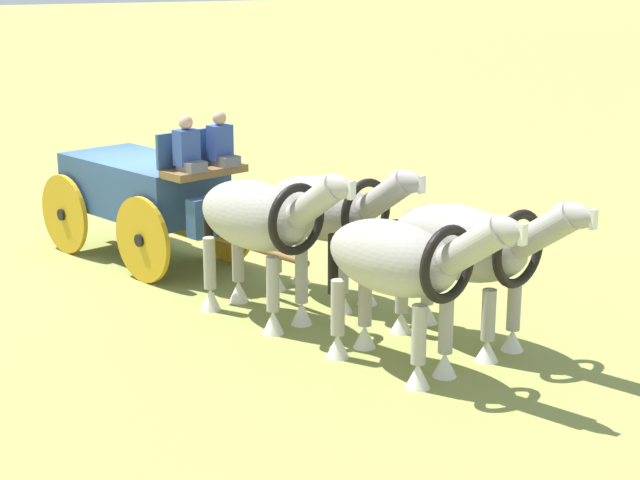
{
  "coord_description": "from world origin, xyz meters",
  "views": [
    {
      "loc": [
        16.37,
        -5.48,
        4.91
      ],
      "look_at": [
        4.35,
        1.05,
        1.2
      ],
      "focal_mm": 57.68,
      "sensor_mm": 36.0,
      "label": 1
    }
  ],
  "objects_px": {
    "show_wagon": "(149,190)",
    "draft_horse_rear_near": "(327,213)",
    "draft_horse_lead_near": "(467,247)",
    "draft_horse_rear_off": "(260,221)",
    "draft_horse_lead_off": "(400,265)"
  },
  "relations": [
    {
      "from": "draft_horse_rear_near",
      "to": "draft_horse_rear_off",
      "type": "bearing_deg",
      "value": -74.82
    },
    {
      "from": "draft_horse_rear_off",
      "to": "draft_horse_lead_near",
      "type": "xyz_separation_m",
      "value": [
        2.16,
        1.94,
        -0.11
      ]
    },
    {
      "from": "draft_horse_rear_near",
      "to": "draft_horse_lead_near",
      "type": "relative_size",
      "value": 0.99
    },
    {
      "from": "draft_horse_rear_off",
      "to": "show_wagon",
      "type": "bearing_deg",
      "value": -174.79
    },
    {
      "from": "draft_horse_lead_off",
      "to": "draft_horse_lead_near",
      "type": "bearing_deg",
      "value": 105.81
    },
    {
      "from": "show_wagon",
      "to": "draft_horse_lead_near",
      "type": "distance_m",
      "value": 6.27
    },
    {
      "from": "show_wagon",
      "to": "draft_horse_rear_off",
      "type": "bearing_deg",
      "value": 5.21
    },
    {
      "from": "show_wagon",
      "to": "draft_horse_rear_off",
      "type": "height_order",
      "value": "show_wagon"
    },
    {
      "from": "show_wagon",
      "to": "draft_horse_lead_near",
      "type": "height_order",
      "value": "show_wagon"
    },
    {
      "from": "show_wagon",
      "to": "draft_horse_rear_near",
      "type": "bearing_deg",
      "value": 25.49
    },
    {
      "from": "draft_horse_rear_near",
      "to": "draft_horse_rear_off",
      "type": "height_order",
      "value": "draft_horse_rear_off"
    },
    {
      "from": "draft_horse_lead_off",
      "to": "draft_horse_rear_near",
      "type": "bearing_deg",
      "value": 168.83
    },
    {
      "from": "draft_horse_rear_off",
      "to": "draft_horse_lead_near",
      "type": "height_order",
      "value": "draft_horse_rear_off"
    },
    {
      "from": "show_wagon",
      "to": "draft_horse_rear_near",
      "type": "distance_m",
      "value": 3.7
    },
    {
      "from": "show_wagon",
      "to": "draft_horse_rear_off",
      "type": "distance_m",
      "value": 3.7
    }
  ]
}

